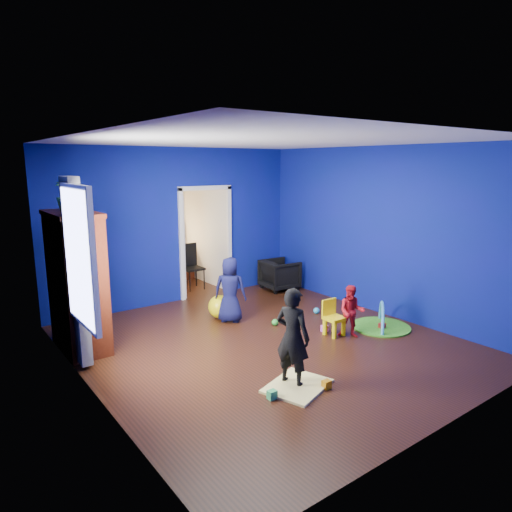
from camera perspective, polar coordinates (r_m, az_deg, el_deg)
floor at (r=6.82m, az=1.40°, el=-10.94°), size 5.00×5.50×0.01m
ceiling at (r=6.31m, az=1.54°, el=14.22°), size 5.00×5.50×0.01m
wall_back at (r=8.71m, az=-9.80°, el=3.73°), size 5.00×0.02×2.90m
wall_front at (r=4.62m, az=23.08°, el=-3.86°), size 5.00×0.02×2.90m
wall_left at (r=5.27m, az=-20.45°, el=-1.83°), size 0.02×5.50×2.90m
wall_right at (r=8.17m, az=15.42°, el=2.98°), size 0.02×5.50×2.90m
alcove at (r=9.78m, az=-8.96°, el=3.41°), size 1.00×1.75×2.50m
armchair at (r=9.58m, az=2.98°, el=-2.32°), size 0.76×0.74×0.63m
child_black at (r=5.46m, az=4.60°, el=-10.05°), size 0.41×0.51×1.20m
child_navy at (r=7.59m, az=-3.26°, el=-4.22°), size 0.63×0.62×1.10m
toddler_red at (r=7.09m, az=11.84°, el=-6.80°), size 0.49×0.49×0.81m
vase at (r=6.38m, az=-21.47°, el=5.94°), size 0.23×0.23×0.22m
potted_plant at (r=6.88m, az=-22.71°, el=7.16°), size 0.32×0.32×0.45m
tv_armoire at (r=6.85m, az=-21.48°, el=-3.01°), size 0.58×1.14×1.96m
crt_tv at (r=6.85m, az=-21.18°, el=-2.64°), size 0.46×0.70×0.54m
yellow_blanket at (r=5.63m, az=5.19°, el=-15.88°), size 0.91×0.81×0.03m
hopper_ball at (r=7.86m, az=-4.55°, el=-6.33°), size 0.40×0.40×0.40m
kid_chair at (r=7.16m, az=9.78°, el=-7.84°), size 0.29×0.29×0.50m
play_mat at (r=7.72m, az=15.36°, el=-8.53°), size 0.93×0.93×0.02m
toy_arch at (r=7.72m, az=15.36°, el=-8.47°), size 0.66×0.58×0.83m
window_left at (r=5.59m, az=-21.40°, el=-0.14°), size 0.03×0.95×1.55m
curtain at (r=6.20m, az=-21.54°, el=-1.90°), size 0.14×0.42×2.40m
doorway at (r=9.05m, az=-6.33°, el=1.56°), size 1.16×0.10×2.10m
study_desk at (r=10.49m, az=-10.43°, el=-0.95°), size 0.88×0.44×0.75m
desk_monitor at (r=10.49m, az=-10.84°, el=2.23°), size 0.40×0.05×0.32m
desk_lamp at (r=10.32m, az=-12.08°, el=1.92°), size 0.14×0.14×0.14m
folding_chair at (r=9.64m, az=-7.91°, el=-1.45°), size 0.40×0.40×0.92m
book_shelf at (r=10.37m, az=-11.03°, el=8.07°), size 0.88×0.24×0.04m
toy_0 at (r=7.64m, az=15.47°, el=-8.45°), size 0.10×0.08×0.10m
toy_1 at (r=8.17m, az=7.57°, el=-6.76°), size 0.11×0.11×0.11m
toy_2 at (r=5.63m, az=8.80°, el=-15.59°), size 0.10×0.08×0.10m
toy_3 at (r=7.54m, az=2.40°, el=-8.25°), size 0.11×0.11×0.11m
toy_4 at (r=7.35m, az=8.56°, el=-8.94°), size 0.10×0.08×0.10m
toy_5 at (r=5.36m, az=2.02°, el=-16.94°), size 0.10×0.08×0.10m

